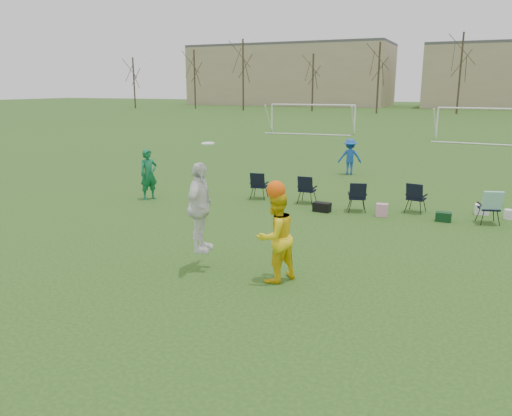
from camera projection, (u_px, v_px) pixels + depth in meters
The scene contains 9 objects.
ground at pixel (266, 305), 9.25m from camera, with size 260.00×260.00×0.00m, color #224C17.
fielder_green_near at pixel (149, 174), 17.70m from camera, with size 0.66×0.43×1.80m, color #12653C.
fielder_blue at pixel (350, 157), 22.75m from camera, with size 1.05×0.60×1.63m, color #1648AB.
center_contest at pixel (240, 222), 10.43m from camera, with size 2.58×1.24×2.81m.
sideline_setup at pixel (428, 199), 15.39m from camera, with size 10.90×2.05×1.91m.
goal_left at pixel (312, 110), 42.92m from camera, with size 7.39×0.76×2.46m.
goal_mid at pixel (491, 115), 35.62m from camera, with size 7.40×0.63×2.46m.
tree_line at pixel (461, 78), 69.94m from camera, with size 110.28×3.28×11.40m.
building_row at pixel (506, 75), 90.37m from camera, with size 126.00×16.00×13.00m.
Camera 1 is at (3.32, -7.90, 3.94)m, focal length 35.00 mm.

